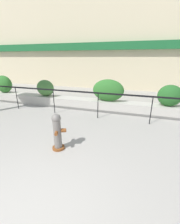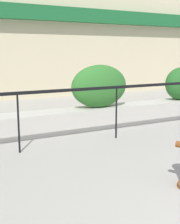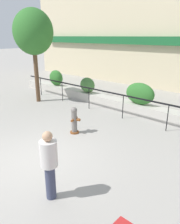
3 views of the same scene
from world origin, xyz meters
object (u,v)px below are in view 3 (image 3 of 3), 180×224
object	(u,v)px
hedge_bush_1	(87,85)
street_tree	(33,33)
pedestrian	(49,161)
hedge_bush_2	(140,94)
fire_hydrant	(74,120)
hedge_bush_0	(56,78)

from	to	relation	value
hedge_bush_1	street_tree	xyz separation A→B (m)	(-2.04, -2.09, 2.91)
pedestrian	hedge_bush_2	bearing A→B (deg)	103.33
hedge_bush_2	fire_hydrant	size ratio (longest dim) A/B	1.40
street_tree	pedestrian	distance (m)	8.94
fire_hydrant	pedestrian	size ratio (longest dim) A/B	0.62
street_tree	pedestrian	xyz separation A→B (m)	(7.12, -4.59, -2.86)
hedge_bush_0	pedestrian	size ratio (longest dim) A/B	0.65
hedge_bush_2	street_tree	distance (m)	6.56
hedge_bush_2	pedestrian	xyz separation A→B (m)	(1.58, -6.68, -0.04)
hedge_bush_2	pedestrian	distance (m)	6.86
fire_hydrant	hedge_bush_1	bearing A→B (deg)	126.88
street_tree	pedestrian	bearing A→B (deg)	-32.82
street_tree	pedestrian	size ratio (longest dim) A/B	2.95
hedge_bush_0	hedge_bush_2	world-z (taller)	hedge_bush_2
hedge_bush_1	hedge_bush_2	xyz separation A→B (m)	(3.50, 0.00, 0.09)
hedge_bush_2	fire_hydrant	xyz separation A→B (m)	(-0.69, -3.75, -0.48)
fire_hydrant	street_tree	xyz separation A→B (m)	(-4.85, 1.66, 3.30)
hedge_bush_1	pedestrian	bearing A→B (deg)	-52.73
hedge_bush_1	hedge_bush_2	world-z (taller)	hedge_bush_2
hedge_bush_1	pedestrian	world-z (taller)	pedestrian
hedge_bush_1	pedestrian	xyz separation A→B (m)	(5.08, -6.68, 0.05)
hedge_bush_2	street_tree	size ratio (longest dim) A/B	0.30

